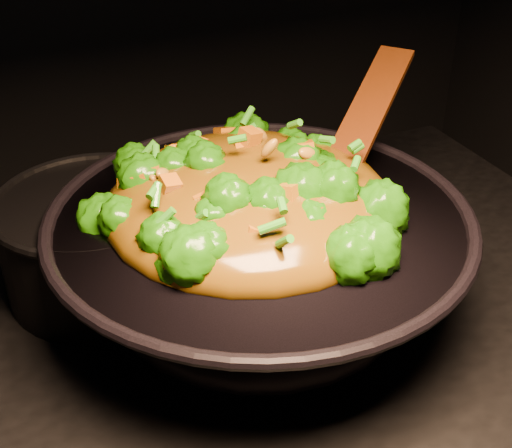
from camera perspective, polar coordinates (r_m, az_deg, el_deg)
name	(u,v)px	position (r m, az deg, el deg)	size (l,w,h in m)	color
wok	(260,264)	(0.79, 0.29, -3.25)	(0.44, 0.44, 0.12)	black
stir_fry	(251,166)	(0.74, -0.43, 4.70)	(0.31, 0.31, 0.11)	#1D6207
spatula	(359,130)	(0.84, 8.23, 7.45)	(0.29, 0.04, 0.01)	#310E03
back_pot	(97,243)	(0.85, -12.57, -1.48)	(0.22, 0.22, 0.12)	black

